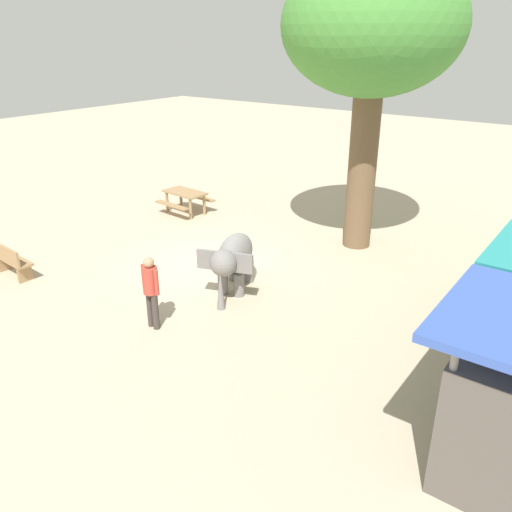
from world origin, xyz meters
TOP-DOWN VIEW (x-y plane):
  - ground_plane at (0.00, 0.00)m, footprint 60.00×60.00m
  - elephant at (0.92, 1.39)m, footprint 1.97×1.52m
  - person_handler at (3.26, 1.08)m, footprint 0.32×0.51m
  - shade_tree_main at (-3.60, 2.44)m, footprint 5.02×4.60m
  - wooden_bench at (3.66, -3.71)m, footprint 0.50×1.42m
  - picnic_table_near at (-2.76, -3.69)m, footprint 1.59×1.61m

SIDE VIEW (x-z plane):
  - ground_plane at x=0.00m, z-range 0.00..0.00m
  - wooden_bench at x=3.66m, z-range 0.03..0.91m
  - picnic_table_near at x=-2.76m, z-range 0.20..0.98m
  - elephant at x=0.92m, z-range 0.19..1.56m
  - person_handler at x=3.26m, z-range 0.14..1.76m
  - shade_tree_main at x=-3.60m, z-range 1.98..9.73m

